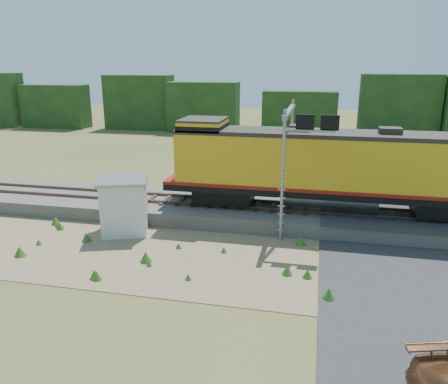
# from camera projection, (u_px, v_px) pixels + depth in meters

# --- Properties ---
(ground) EXTENTS (140.00, 140.00, 0.00)m
(ground) POSITION_uv_depth(u_px,v_px,m) (238.00, 265.00, 19.24)
(ground) COLOR #475123
(ground) RESTS_ON ground
(ballast) EXTENTS (70.00, 5.00, 0.80)m
(ballast) POSITION_uv_depth(u_px,v_px,m) (257.00, 212.00, 24.75)
(ballast) COLOR slate
(ballast) RESTS_ON ground
(rails) EXTENTS (70.00, 1.54, 0.16)m
(rails) POSITION_uv_depth(u_px,v_px,m) (257.00, 204.00, 24.61)
(rails) COLOR brown
(rails) RESTS_ON ballast
(dirt_shoulder) EXTENTS (26.00, 8.00, 0.03)m
(dirt_shoulder) POSITION_uv_depth(u_px,v_px,m) (197.00, 256.00, 20.11)
(dirt_shoulder) COLOR #8C7754
(dirt_shoulder) RESTS_ON ground
(road) EXTENTS (7.00, 66.00, 0.86)m
(road) POSITION_uv_depth(u_px,v_px,m) (403.00, 271.00, 18.48)
(road) COLOR #38383A
(road) RESTS_ON ground
(tree_line_north) EXTENTS (130.00, 3.00, 6.50)m
(tree_line_north) POSITION_uv_depth(u_px,v_px,m) (294.00, 109.00, 53.98)
(tree_line_north) COLOR #173412
(tree_line_north) RESTS_ON ground
(weed_clumps) EXTENTS (15.00, 6.20, 0.56)m
(weed_clumps) POSITION_uv_depth(u_px,v_px,m) (163.00, 257.00, 20.05)
(weed_clumps) COLOR #30621C
(weed_clumps) RESTS_ON ground
(locomotive) EXTENTS (18.09, 2.76, 4.67)m
(locomotive) POSITION_uv_depth(u_px,v_px,m) (327.00, 166.00, 23.18)
(locomotive) COLOR black
(locomotive) RESTS_ON rails
(shed) EXTENTS (3.08, 3.08, 2.89)m
(shed) POSITION_uv_depth(u_px,v_px,m) (125.00, 205.00, 22.61)
(shed) COLOR silver
(shed) RESTS_ON ground
(signal_gantry) EXTENTS (2.57, 6.20, 6.49)m
(signal_gantry) POSITION_uv_depth(u_px,v_px,m) (294.00, 136.00, 22.48)
(signal_gantry) COLOR gray
(signal_gantry) RESTS_ON ground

